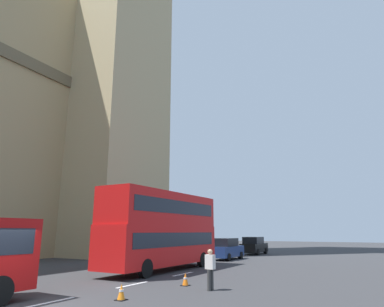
% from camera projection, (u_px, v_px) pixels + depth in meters
% --- Properties ---
extents(double_decker_bus, '(10.22, 2.54, 4.90)m').
position_uv_depth(double_decker_bus, '(163.00, 227.00, 21.67)').
color(double_decker_bus, red).
rests_on(double_decker_bus, ground_plane).
extents(sedan_lead, '(4.40, 1.86, 1.85)m').
position_uv_depth(sedan_lead, '(226.00, 249.00, 29.68)').
color(sedan_lead, navy).
rests_on(sedan_lead, ground_plane).
extents(sedan_trailing, '(4.40, 1.86, 1.85)m').
position_uv_depth(sedan_trailing, '(254.00, 246.00, 36.50)').
color(sedan_trailing, black).
rests_on(sedan_trailing, ground_plane).
extents(traffic_cone_west, '(0.36, 0.36, 0.58)m').
position_uv_depth(traffic_cone_west, '(121.00, 292.00, 12.10)').
color(traffic_cone_west, black).
rests_on(traffic_cone_west, ground_plane).
extents(traffic_cone_middle, '(0.36, 0.36, 0.58)m').
position_uv_depth(traffic_cone_middle, '(185.00, 279.00, 15.33)').
color(traffic_cone_middle, black).
rests_on(traffic_cone_middle, ground_plane).
extents(pedestrian_near_cones, '(0.36, 0.43, 1.69)m').
position_uv_depth(pedestrian_near_cones, '(210.00, 268.00, 14.22)').
color(pedestrian_near_cones, '#333333').
rests_on(pedestrian_near_cones, ground_plane).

